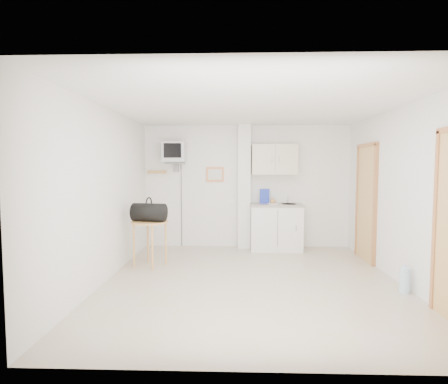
{
  "coord_description": "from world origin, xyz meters",
  "views": [
    {
      "loc": [
        -0.24,
        -4.95,
        1.64
      ],
      "look_at": [
        -0.41,
        0.6,
        1.25
      ],
      "focal_mm": 28.0,
      "sensor_mm": 36.0,
      "label": 1
    }
  ],
  "objects_px": {
    "crt_television": "(174,153)",
    "duffel_bag": "(149,212)",
    "round_table": "(150,228)",
    "water_bottle": "(405,280)"
  },
  "relations": [
    {
      "from": "crt_television",
      "to": "duffel_bag",
      "type": "distance_m",
      "value": 1.67
    },
    {
      "from": "round_table",
      "to": "crt_television",
      "type": "bearing_deg",
      "value": 81.08
    },
    {
      "from": "crt_television",
      "to": "water_bottle",
      "type": "relative_size",
      "value": 5.68
    },
    {
      "from": "water_bottle",
      "to": "crt_television",
      "type": "bearing_deg",
      "value": 144.65
    },
    {
      "from": "water_bottle",
      "to": "round_table",
      "type": "bearing_deg",
      "value": 162.33
    },
    {
      "from": "round_table",
      "to": "water_bottle",
      "type": "xyz_separation_m",
      "value": [
        3.63,
        -1.16,
        -0.47
      ]
    },
    {
      "from": "duffel_bag",
      "to": "water_bottle",
      "type": "xyz_separation_m",
      "value": [
        3.63,
        -1.13,
        -0.74
      ]
    },
    {
      "from": "round_table",
      "to": "duffel_bag",
      "type": "height_order",
      "value": "duffel_bag"
    },
    {
      "from": "water_bottle",
      "to": "duffel_bag",
      "type": "bearing_deg",
      "value": 162.77
    },
    {
      "from": "duffel_bag",
      "to": "water_bottle",
      "type": "distance_m",
      "value": 3.87
    }
  ]
}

